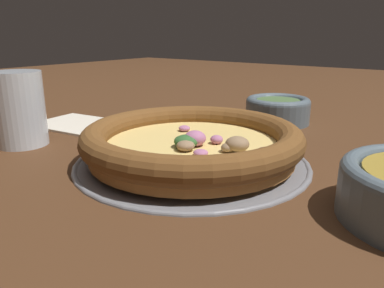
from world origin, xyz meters
TOP-DOWN VIEW (x-y plane):
  - ground_plane at (0.00, 0.00)m, footprint 3.00×3.00m
  - pizza_tray at (0.00, 0.00)m, footprint 0.30×0.30m
  - pizza at (0.00, -0.00)m, footprint 0.28×0.28m
  - bowl_far at (-0.01, 0.28)m, footprint 0.12×0.12m
  - drinking_cup at (-0.25, -0.09)m, footprint 0.07×0.07m
  - napkin at (-0.29, 0.04)m, footprint 0.18×0.14m
  - fork at (-0.26, 0.12)m, footprint 0.09×0.16m

SIDE VIEW (x-z plane):
  - ground_plane at x=0.00m, z-range 0.00..0.00m
  - fork at x=-0.26m, z-range 0.00..0.00m
  - pizza_tray at x=0.00m, z-range 0.00..0.01m
  - napkin at x=-0.29m, z-range 0.00..0.01m
  - bowl_far at x=-0.01m, z-range 0.00..0.05m
  - pizza at x=0.00m, z-range 0.01..0.05m
  - drinking_cup at x=-0.25m, z-range 0.00..0.11m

